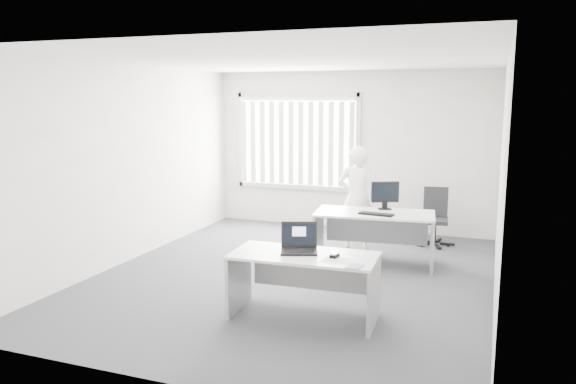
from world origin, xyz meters
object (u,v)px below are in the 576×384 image
at_px(office_chair, 435,227).
at_px(monitor, 385,195).
at_px(desk_near, 304,272).
at_px(person, 357,199).
at_px(laptop, 299,239).
at_px(desk_far, 374,227).

relative_size(office_chair, monitor, 2.28).
relative_size(desk_near, office_chair, 1.71).
height_order(person, laptop, person).
bearing_deg(desk_far, desk_near, -104.39).
xyz_separation_m(office_chair, monitor, (-0.60, -1.12, 0.67)).
relative_size(desk_far, person, 1.06).
distance_m(person, monitor, 0.64).
height_order(office_chair, person, person).
bearing_deg(desk_far, office_chair, 56.85).
relative_size(desk_near, laptop, 4.05).
distance_m(desk_near, laptop, 0.36).
bearing_deg(office_chair, desk_near, -110.61).
xyz_separation_m(desk_near, person, (-0.11, 2.86, 0.30)).
distance_m(desk_near, office_chair, 3.74).
xyz_separation_m(office_chair, laptop, (-1.05, -3.57, 0.57)).
bearing_deg(person, desk_far, 115.39).
bearing_deg(person, laptop, 84.17).
xyz_separation_m(desk_far, person, (-0.41, 0.65, 0.27)).
height_order(desk_near, office_chair, office_chair).
bearing_deg(desk_near, monitor, 78.56).
bearing_deg(person, desk_near, 85.47).
relative_size(laptop, monitor, 0.96).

